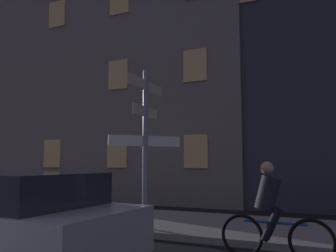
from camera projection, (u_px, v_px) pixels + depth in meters
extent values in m
cube|color=gray|center=(141.00, 220.00, 9.31)|extent=(40.00, 3.27, 0.14)
cylinder|color=gray|center=(145.00, 148.00, 7.99)|extent=(0.12, 0.12, 3.59)
cube|color=beige|center=(146.00, 85.00, 8.15)|extent=(0.03, 1.66, 0.24)
cube|color=beige|center=(145.00, 112.00, 8.08)|extent=(0.03, 1.17, 0.24)
cube|color=white|center=(145.00, 141.00, 8.01)|extent=(1.22, 1.22, 0.24)
cube|color=#B7B7BC|center=(3.00, 227.00, 5.01)|extent=(3.94, 1.96, 0.63)
cube|color=#23282D|center=(22.00, 190.00, 4.92)|extent=(1.90, 1.76, 0.46)
cylinder|color=black|center=(115.00, 248.00, 5.24)|extent=(0.65, 0.24, 0.64)
torus|color=black|center=(312.00, 242.00, 5.48)|extent=(0.72, 0.08, 0.72)
torus|color=black|center=(242.00, 235.00, 5.95)|extent=(0.72, 0.08, 0.72)
cylinder|color=#1959A5|center=(275.00, 223.00, 5.74)|extent=(1.00, 0.07, 0.04)
cylinder|color=#26262D|center=(268.00, 193.00, 5.84)|extent=(0.46, 0.33, 0.61)
sphere|color=tan|center=(267.00, 168.00, 5.88)|extent=(0.22, 0.22, 0.22)
cylinder|color=black|center=(273.00, 224.00, 5.84)|extent=(0.34, 0.13, 0.55)
cylinder|color=black|center=(271.00, 225.00, 5.68)|extent=(0.34, 0.13, 0.55)
cube|color=slate|center=(128.00, 43.00, 18.37)|extent=(13.28, 6.86, 15.67)
cube|color=#F2C672|center=(52.00, 153.00, 15.30)|extent=(0.90, 0.06, 1.20)
cube|color=#F2C672|center=(117.00, 153.00, 13.94)|extent=(0.90, 0.06, 1.20)
cube|color=#F2C672|center=(196.00, 151.00, 12.58)|extent=(0.90, 0.06, 1.20)
cube|color=#F2C672|center=(118.00, 75.00, 14.27)|extent=(0.90, 0.06, 1.20)
cube|color=#F2C672|center=(195.00, 65.00, 12.91)|extent=(0.90, 0.06, 1.20)
cube|color=#F2C672|center=(57.00, 14.00, 15.96)|extent=(0.90, 0.06, 1.20)
cube|color=#F2C672|center=(119.00, 0.00, 14.60)|extent=(0.90, 0.06, 1.20)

